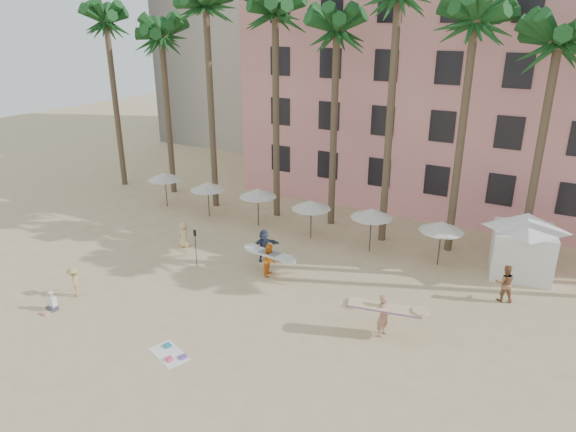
% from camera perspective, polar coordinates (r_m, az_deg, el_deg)
% --- Properties ---
extents(ground, '(120.00, 120.00, 0.00)m').
position_cam_1_polar(ground, '(22.94, -10.02, -13.61)').
color(ground, '#D1B789').
rests_on(ground, ground).
extents(pink_hotel, '(35.00, 14.00, 16.00)m').
position_cam_1_polar(pink_hotel, '(40.94, 22.16, 12.47)').
color(pink_hotel, pink).
rests_on(pink_hotel, ground).
extents(palm_row, '(44.40, 5.40, 16.30)m').
position_cam_1_polar(palm_row, '(31.67, 7.74, 20.80)').
color(palm_row, brown).
rests_on(palm_row, ground).
extents(umbrella_row, '(22.50, 2.70, 2.73)m').
position_cam_1_polar(umbrella_row, '(32.70, -0.52, 2.00)').
color(umbrella_row, '#332B23').
rests_on(umbrella_row, ground).
extents(cabana, '(5.20, 5.20, 3.50)m').
position_cam_1_polar(cabana, '(30.04, 24.74, -2.27)').
color(cabana, white).
rests_on(cabana, ground).
extents(beach_towel, '(2.03, 1.55, 0.14)m').
position_cam_1_polar(beach_towel, '(22.40, -12.92, -14.69)').
color(beach_towel, white).
rests_on(beach_towel, ground).
extents(carrier_yellow, '(3.17, 1.74, 1.96)m').
position_cam_1_polar(carrier_yellow, '(22.85, 10.59, -10.60)').
color(carrier_yellow, tan).
rests_on(carrier_yellow, ground).
extents(carrier_white, '(2.84, 1.25, 1.80)m').
position_cam_1_polar(carrier_white, '(27.59, -2.04, -4.76)').
color(carrier_white, orange).
rests_on(carrier_white, ground).
extents(beachgoers, '(19.66, 11.16, 1.91)m').
position_cam_1_polar(beachgoers, '(27.58, -1.33, -4.91)').
color(beachgoers, '#E2C07F').
rests_on(beachgoers, ground).
extents(paddle, '(0.18, 0.04, 2.23)m').
position_cam_1_polar(paddle, '(28.73, -10.24, -3.04)').
color(paddle, black).
rests_on(paddle, ground).
extents(seated_man, '(0.42, 0.74, 0.96)m').
position_cam_1_polar(seated_man, '(27.03, -24.83, -8.91)').
color(seated_man, '#3F3F4C').
rests_on(seated_man, ground).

